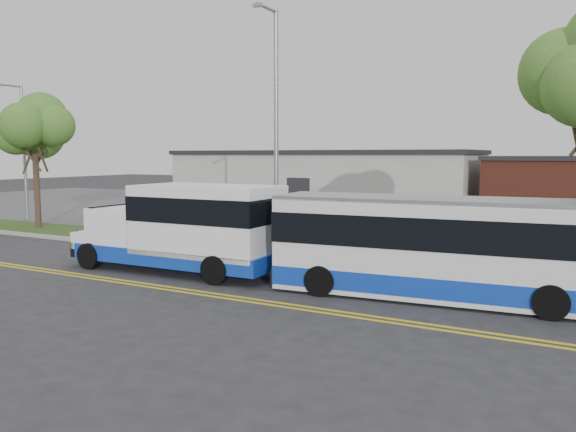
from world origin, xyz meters
The scene contains 18 objects.
ground centered at (0.00, 0.00, 0.00)m, with size 140.00×140.00×0.00m, color #28282B.
lane_line_north centered at (0.00, -3.85, 0.01)m, with size 70.00×0.12×0.01m, color gold.
lane_line_south centered at (0.00, -4.15, 0.01)m, with size 70.00×0.12×0.01m, color gold.
curb centered at (0.00, 1.10, 0.07)m, with size 80.00×0.30×0.15m, color #9E9B93.
verge centered at (0.00, 2.90, 0.05)m, with size 80.00×3.30×0.10m, color #234617.
parking_lot centered at (0.00, 17.00, 0.05)m, with size 80.00×25.00×0.10m, color #4C4C4F.
commercial_building centered at (-6.00, 27.00, 2.18)m, with size 25.40×10.40×4.35m.
brick_wing centered at (10.50, 26.00, 1.96)m, with size 6.30×7.30×3.90m.
tree_west centered at (-12.00, 3.20, 5.12)m, with size 4.40×4.40×6.91m.
streetlight_near centered at (3.00, 2.73, 5.23)m, with size 0.35×1.53×9.50m.
streetlight_far centered at (-16.00, 5.42, 4.48)m, with size 0.35×1.53×8.00m.
shuttle_bus centered at (2.20, -1.78, 1.59)m, with size 7.84×2.79×2.97m.
transit_bus centered at (10.94, -1.22, 1.42)m, with size 10.28×3.27×2.80m.
pedestrian centered at (-4.14, 1.90, 0.98)m, with size 0.64×0.42×1.75m, color black.
parked_car_a centered at (-8.79, 13.31, 0.79)m, with size 1.46×4.19×1.38m, color silver.
parked_car_b centered at (-11.85, 11.27, 0.82)m, with size 2.01×4.96×1.44m, color silver.
grocery_bag_left centered at (-4.44, 1.65, 0.26)m, with size 0.32×0.32×0.32m, color white.
grocery_bag_right centered at (-3.84, 2.15, 0.26)m, with size 0.32×0.32×0.32m, color white.
Camera 1 is at (14.15, -16.73, 3.98)m, focal length 35.00 mm.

